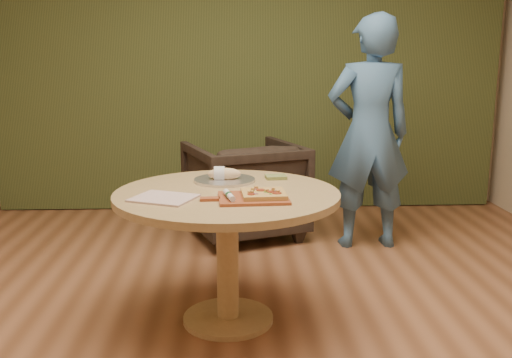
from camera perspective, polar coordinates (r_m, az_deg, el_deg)
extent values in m
cube|color=#995F3D|center=(3.00, 0.96, -17.21)|extent=(5.00, 6.00, 0.02)
cube|color=beige|center=(5.62, -0.89, 11.50)|extent=(5.00, 0.02, 2.80)
cube|color=#333D1C|center=(5.51, -0.86, 11.49)|extent=(4.80, 0.14, 2.78)
cylinder|color=tan|center=(3.32, -2.79, -13.72)|extent=(0.51, 0.51, 0.03)
cylinder|color=tan|center=(3.18, -2.85, -8.20)|extent=(0.12, 0.12, 0.68)
cylinder|color=tan|center=(3.07, -2.93, -1.63)|extent=(1.22, 1.22, 0.04)
cube|color=brown|center=(2.89, -0.28, -1.91)|extent=(0.36, 0.30, 0.01)
cube|color=brown|center=(2.88, -4.64, -2.01)|extent=(0.10, 0.06, 0.01)
cube|color=tan|center=(2.90, 0.77, -1.49)|extent=(0.23, 0.23, 0.02)
cylinder|color=maroon|center=(2.89, 1.52, -1.28)|extent=(0.04, 0.04, 0.00)
cylinder|color=maroon|center=(2.87, 2.11, -1.41)|extent=(0.05, 0.05, 0.00)
cylinder|color=maroon|center=(2.93, 0.51, -1.11)|extent=(0.05, 0.05, 0.00)
cylinder|color=maroon|center=(2.84, -0.50, -1.53)|extent=(0.04, 0.04, 0.00)
cube|color=#D9A051|center=(2.93, 1.74, -0.99)|extent=(0.02, 0.02, 0.01)
cube|color=#D9A051|center=(2.92, -0.34, -1.04)|extent=(0.02, 0.02, 0.01)
cube|color=#D9A051|center=(2.86, -0.64, -1.35)|extent=(0.02, 0.02, 0.01)
cube|color=#D9A051|center=(2.90, 1.04, -1.15)|extent=(0.02, 0.02, 0.01)
cube|color=#D9A051|center=(2.88, 2.19, -1.26)|extent=(0.02, 0.02, 0.01)
cube|color=#D9A051|center=(2.97, 0.02, -0.84)|extent=(0.02, 0.02, 0.01)
cube|color=#D9A051|center=(2.86, -0.45, -1.32)|extent=(0.02, 0.02, 0.01)
cube|color=#2E7920|center=(2.91, 1.92, -1.20)|extent=(0.01, 0.01, 0.00)
cube|color=#2E7920|center=(2.91, 0.25, -1.19)|extent=(0.01, 0.01, 0.00)
cube|color=#2E7920|center=(2.89, 0.91, -1.31)|extent=(0.01, 0.01, 0.00)
cube|color=#2E7920|center=(2.96, -0.22, -0.98)|extent=(0.01, 0.01, 0.00)
cube|color=#2E7920|center=(2.92, -0.25, -1.15)|extent=(0.01, 0.01, 0.00)
cube|color=#2E7920|center=(2.85, 1.46, -1.50)|extent=(0.01, 0.01, 0.00)
cube|color=#2E7920|center=(2.91, -0.34, -1.18)|extent=(0.01, 0.01, 0.00)
cube|color=#2E7920|center=(2.88, 1.19, -1.34)|extent=(0.01, 0.01, 0.00)
cube|color=#8F4777|center=(2.90, 2.08, -1.26)|extent=(0.02, 0.03, 0.00)
cube|color=#8F4777|center=(2.94, -0.23, -1.05)|extent=(0.03, 0.02, 0.00)
cube|color=#8F4777|center=(2.96, 1.60, -0.99)|extent=(0.01, 0.03, 0.00)
cube|color=#8F4777|center=(2.90, 1.78, -1.25)|extent=(0.03, 0.01, 0.00)
cube|color=#8F4777|center=(2.85, -0.05, -1.49)|extent=(0.03, 0.01, 0.00)
cube|color=#8F4777|center=(2.85, -0.17, -1.47)|extent=(0.01, 0.03, 0.00)
cylinder|color=silver|center=(2.86, -2.70, -1.63)|extent=(0.06, 0.17, 0.03)
cylinder|color=#194C26|center=(2.86, -2.70, -1.63)|extent=(0.04, 0.03, 0.03)
cube|color=silver|center=(2.95, -3.08, -1.21)|extent=(0.02, 0.04, 0.00)
cube|color=white|center=(2.94, -9.20, -1.90)|extent=(0.37, 0.35, 0.01)
cylinder|color=silver|center=(3.32, -3.16, -0.16)|extent=(0.35, 0.35, 0.01)
cylinder|color=silver|center=(3.32, -3.17, -0.08)|extent=(0.36, 0.36, 0.02)
ellipsoid|color=#E4C18B|center=(3.31, -3.17, 0.51)|extent=(0.19, 0.08, 0.07)
cylinder|color=silver|center=(3.31, -3.69, 0.50)|extent=(0.06, 0.09, 0.09)
cube|color=#54622C|center=(3.39, 2.00, 0.20)|extent=(0.13, 0.11, 0.02)
imported|color=black|center=(4.68, -1.18, -0.54)|extent=(1.06, 1.03, 0.87)
imported|color=#3D658E|center=(4.44, 11.23, 4.49)|extent=(0.67, 0.45, 1.78)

